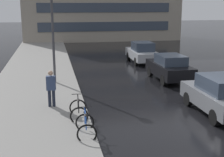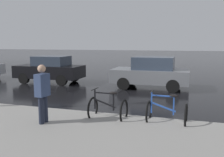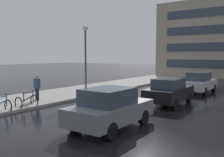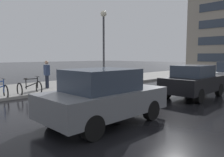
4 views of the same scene
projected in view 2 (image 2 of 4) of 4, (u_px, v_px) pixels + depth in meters
ground_plane at (160, 97)px, 11.03m from camera, size 140.00×140.00×0.00m
bicycle_nearest at (167, 113)px, 7.08m from camera, size 0.74×1.13×1.00m
bicycle_second at (108, 109)px, 7.50m from camera, size 0.77×1.09×0.99m
car_grey at (151, 73)px, 13.02m from camera, size 1.96×3.94×1.65m
car_black at (50, 69)px, 14.87m from camera, size 1.84×3.97×1.59m
pedestrian at (43, 93)px, 6.87m from camera, size 0.42×0.28×1.78m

